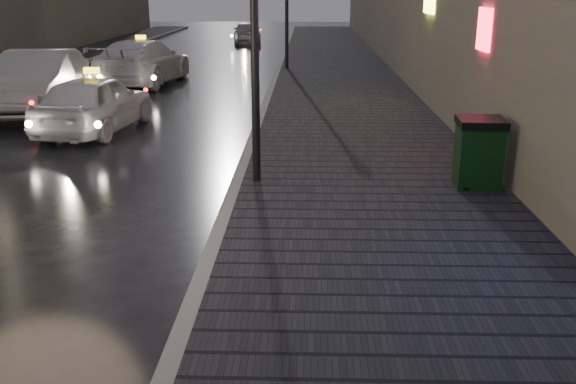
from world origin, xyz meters
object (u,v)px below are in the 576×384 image
(taxi_near, at_px, (94,103))
(taxi_mid, at_px, (142,62))
(trash_bin, at_px, (479,152))
(car_far, at_px, (247,32))
(car_left_mid, at_px, (38,82))

(taxi_near, xyz_separation_m, taxi_mid, (-0.79, 7.85, 0.09))
(trash_bin, distance_m, car_far, 30.18)
(taxi_mid, relative_size, car_far, 1.36)
(trash_bin, relative_size, taxi_mid, 0.21)
(taxi_near, distance_m, car_left_mid, 3.53)
(trash_bin, xyz_separation_m, taxi_mid, (-8.80, 12.54, 0.05))
(taxi_near, distance_m, car_far, 24.80)
(trash_bin, distance_m, car_left_mid, 12.70)
(car_far, bearing_deg, trash_bin, 96.60)
(taxi_mid, height_order, car_far, taxi_mid)
(trash_bin, bearing_deg, car_far, 105.91)
(trash_bin, height_order, car_far, car_far)
(taxi_near, bearing_deg, trash_bin, 156.63)
(car_left_mid, xyz_separation_m, taxi_mid, (1.62, 5.28, -0.04))
(car_far, bearing_deg, taxi_near, 80.71)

